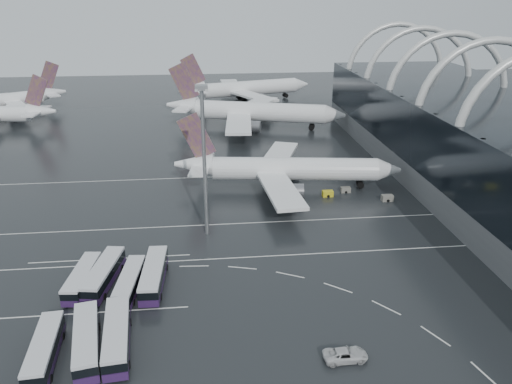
{
  "coord_description": "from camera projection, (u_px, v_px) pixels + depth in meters",
  "views": [
    {
      "loc": [
        -6.54,
        -79.59,
        44.05
      ],
      "look_at": [
        3.2,
        11.44,
        7.0
      ],
      "focal_mm": 35.0,
      "sensor_mm": 36.0,
      "label": 1
    }
  ],
  "objects": [
    {
      "name": "airliner_gate_c",
      "position": [
        244.0,
        89.0,
        211.87
      ],
      "size": [
        57.84,
        52.57,
        20.86
      ],
      "rotation": [
        0.0,
        0.0,
        0.27
      ],
      "color": "white",
      "rests_on": "ground"
    },
    {
      "name": "gse_cart_belly_a",
      "position": [
        328.0,
        194.0,
        114.76
      ],
      "size": [
        2.43,
        1.44,
        1.33
      ],
      "primitive_type": "cube",
      "color": "gold",
      "rests_on": "ground"
    },
    {
      "name": "bus_bay_line_south",
      "position": [
        92.0,
        313.0,
        73.41
      ],
      "size": [
        28.0,
        0.25,
        0.01
      ],
      "primitive_type": "cube",
      "color": "silver",
      "rests_on": "ground"
    },
    {
      "name": "gse_cart_belly_b",
      "position": [
        346.0,
        190.0,
        117.06
      ],
      "size": [
        2.25,
        1.33,
        1.23
      ],
      "primitive_type": "cube",
      "color": "slate",
      "rests_on": "ground"
    },
    {
      "name": "bus_row_far_c",
      "position": [
        117.0,
        336.0,
        65.64
      ],
      "size": [
        4.58,
        14.07,
        3.4
      ],
      "rotation": [
        0.0,
        0.0,
        1.68
      ],
      "color": "#2C1644",
      "rests_on": "ground"
    },
    {
      "name": "bus_row_near_b",
      "position": [
        104.0,
        274.0,
        79.98
      ],
      "size": [
        5.16,
        13.68,
        3.29
      ],
      "rotation": [
        0.0,
        0.0,
        1.41
      ],
      "color": "#2C1644",
      "rests_on": "ground"
    },
    {
      "name": "bus_row_near_d",
      "position": [
        154.0,
        275.0,
        79.77
      ],
      "size": [
        3.74,
        13.87,
        3.38
      ],
      "rotation": [
        0.0,
        0.0,
        1.53
      ],
      "color": "#2C1644",
      "rests_on": "ground"
    },
    {
      "name": "bus_row_near_c",
      "position": [
        130.0,
        282.0,
        78.2
      ],
      "size": [
        3.87,
        12.39,
        3.0
      ],
      "rotation": [
        0.0,
        0.0,
        1.48
      ],
      "color": "#2C1644",
      "rests_on": "ground"
    },
    {
      "name": "bus_bay_line_north",
      "position": [
        110.0,
        259.0,
        88.16
      ],
      "size": [
        28.0,
        0.25,
        0.01
      ],
      "primitive_type": "cube",
      "color": "silver",
      "rests_on": "ground"
    },
    {
      "name": "airliner_gate_b",
      "position": [
        251.0,
        112.0,
        170.85
      ],
      "size": [
        61.29,
        54.37,
        21.66
      ],
      "rotation": [
        0.0,
        0.0,
        -0.29
      ],
      "color": "white",
      "rests_on": "ground"
    },
    {
      "name": "bus_row_far_b",
      "position": [
        86.0,
        340.0,
        64.79
      ],
      "size": [
        5.52,
        13.87,
        3.33
      ],
      "rotation": [
        0.0,
        0.0,
        1.76
      ],
      "color": "#2C1644",
      "rests_on": "ground"
    },
    {
      "name": "jet_remote_far",
      "position": [
        13.0,
        100.0,
        192.98
      ],
      "size": [
        39.02,
        32.01,
        18.53
      ],
      "rotation": [
        0.0,
        0.0,
        3.68
      ],
      "color": "white",
      "rests_on": "ground"
    },
    {
      "name": "gse_cart_belly_d",
      "position": [
        387.0,
        198.0,
        112.27
      ],
      "size": [
        2.52,
        1.49,
        1.38
      ],
      "primitive_type": "cube",
      "color": "slate",
      "rests_on": "ground"
    },
    {
      "name": "lane_marking_far",
      "position": [
        232.0,
        176.0,
        127.39
      ],
      "size": [
        120.0,
        0.25,
        0.01
      ],
      "primitive_type": "cube",
      "color": "silver",
      "rests_on": "ground"
    },
    {
      "name": "ground",
      "position": [
        245.0,
        252.0,
        90.52
      ],
      "size": [
        420.0,
        420.0,
        0.0
      ],
      "primitive_type": "plane",
      "color": "black",
      "rests_on": "ground"
    },
    {
      "name": "van_curve_a",
      "position": [
        346.0,
        355.0,
        63.78
      ],
      "size": [
        5.84,
        2.86,
        1.6
      ],
      "primitive_type": "imported",
      "rotation": [
        0.0,
        0.0,
        1.61
      ],
      "color": "silver",
      "rests_on": "ground"
    },
    {
      "name": "bus_row_far_a",
      "position": [
        44.0,
        350.0,
        63.32
      ],
      "size": [
        3.68,
        12.79,
        3.11
      ],
      "rotation": [
        0.0,
        0.0,
        1.64
      ],
      "color": "#2C1644",
      "rests_on": "ground"
    },
    {
      "name": "lane_marking_near",
      "position": [
        246.0,
        257.0,
        88.68
      ],
      "size": [
        120.0,
        0.25,
        0.01
      ],
      "primitive_type": "cube",
      "color": "silver",
      "rests_on": "ground"
    },
    {
      "name": "floodlight_mast",
      "position": [
        204.0,
        144.0,
        90.54
      ],
      "size": [
        2.21,
        2.21,
        28.79
      ],
      "color": "gray",
      "rests_on": "ground"
    },
    {
      "name": "lane_marking_mid",
      "position": [
        240.0,
        223.0,
        101.58
      ],
      "size": [
        120.0,
        0.25,
        0.01
      ],
      "primitive_type": "cube",
      "color": "silver",
      "rests_on": "ground"
    },
    {
      "name": "bus_row_near_a",
      "position": [
        82.0,
        278.0,
        79.24
      ],
      "size": [
        4.05,
        12.43,
        3.0
      ],
      "rotation": [
        0.0,
        0.0,
        1.46
      ],
      "color": "#2C1644",
      "rests_on": "ground"
    },
    {
      "name": "airliner_main",
      "position": [
        283.0,
        169.0,
        118.54
      ],
      "size": [
        53.9,
        46.87,
        18.25
      ],
      "rotation": [
        0.0,
        0.0,
        -0.13
      ],
      "color": "white",
      "rests_on": "ground"
    }
  ]
}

